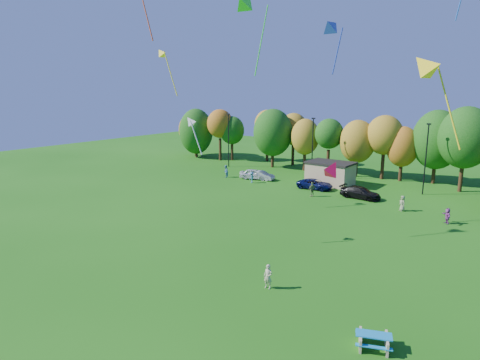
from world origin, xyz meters
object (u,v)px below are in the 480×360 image
Objects in this scene: car_b at (262,175)px; car_c at (315,184)px; car_d at (360,193)px; kite_flyer at (268,277)px; car_a at (255,174)px; picnic_table at (374,340)px.

car_c reaches higher than car_b.
car_d is (15.83, -1.48, 0.08)m from car_b.
car_c is (-11.16, 28.08, -0.19)m from kite_flyer.
car_a is 0.89× the size of car_d.
car_c reaches higher than picnic_table.
car_a is 16.93m from car_d.
kite_flyer is at bearing 141.99° from picnic_table.
car_d is (6.77, -0.98, 0.06)m from car_c.
car_c is at bearing 108.10° from kite_flyer.
kite_flyer is 0.39× the size of car_a.
car_a is 1.10m from car_b.
car_b is 15.90m from car_d.
picnic_table is 36.06m from car_c.
car_a reaches higher than car_c.
car_a reaches higher than car_d.
car_b is (-28.47, 30.89, 0.18)m from picnic_table.
picnic_table is 32.01m from car_d.
kite_flyer reaches higher than car_c.
car_b is (-20.23, 28.58, -0.21)m from kite_flyer.
car_c is at bearing 83.69° from car_d.
kite_flyer is 0.36× the size of car_c.
kite_flyer is at bearing -168.84° from car_d.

